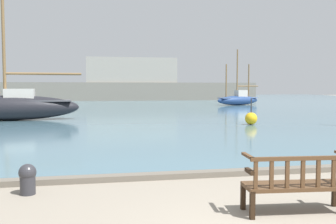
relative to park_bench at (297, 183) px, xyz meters
name	(u,v)px	position (x,y,z in m)	size (l,w,h in m)	color
harbor_water	(115,102)	(-0.72, 42.69, -0.43)	(100.00, 80.00, 0.08)	slate
quay_edge_kerb	(205,174)	(-0.72, 2.54, -0.41)	(40.00, 0.30, 0.12)	#675F54
park_bench	(297,183)	(0.00, 0.00, 0.00)	(1.64, 0.65, 0.92)	black
sailboat_outer_port	(10,106)	(-7.80, 16.98, 0.41)	(7.82, 2.19, 8.40)	black
sailboat_far_starboard	(238,99)	(11.47, 31.71, 0.23)	(5.26, 2.78, 5.74)	navy
mooring_bollard	(28,178)	(-4.25, 1.84, -0.17)	(0.31, 0.31, 0.56)	#2D2D33
channel_buoy	(251,118)	(4.51, 12.21, -0.08)	(0.61, 0.61, 1.31)	gold
far_breakwater	(117,86)	(-0.23, 47.02, 1.60)	(40.91, 2.40, 6.03)	slate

